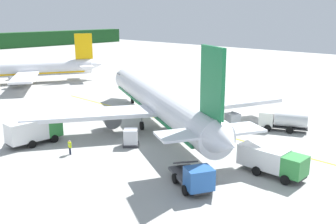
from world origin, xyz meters
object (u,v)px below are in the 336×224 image
object	(u,v)px
airliner_foreground	(158,101)
crew_marshaller	(70,146)
airliner_mid_apron	(19,70)
service_truck_pushback	(282,120)
cargo_container_near	(233,120)
service_truck_fuel	(272,160)
service_truck_baggage	(195,177)
service_truck_catering	(33,131)
cargo_container_far	(222,141)
crew_loader_left	(225,129)
cargo_container_mid	(131,137)

from	to	relation	value
airliner_foreground	crew_marshaller	xyz separation A→B (m)	(-14.17, -0.75, -2.44)
airliner_mid_apron	service_truck_pushback	world-z (taller)	airliner_mid_apron
airliner_mid_apron	service_truck_pushback	size ratio (longest dim) A/B	5.32
airliner_foreground	cargo_container_near	world-z (taller)	airliner_foreground
service_truck_fuel	service_truck_baggage	distance (m)	8.10
airliner_foreground	service_truck_baggage	world-z (taller)	airliner_foreground
service_truck_catering	cargo_container_near	bearing A→B (deg)	-29.36
crew_marshaller	cargo_container_far	bearing A→B (deg)	-40.20
service_truck_pushback	crew_loader_left	xyz separation A→B (m)	(-6.98, 3.90, -0.44)
service_truck_fuel	cargo_container_near	world-z (taller)	service_truck_fuel
crew_loader_left	crew_marshaller	bearing A→B (deg)	153.70
service_truck_catering	crew_marshaller	xyz separation A→B (m)	(1.03, -5.93, -0.66)
service_truck_fuel	crew_marshaller	world-z (taller)	service_truck_fuel
airliner_foreground	service_truck_catering	xyz separation A→B (m)	(-15.21, 5.18, -1.78)
airliner_mid_apron	crew_loader_left	world-z (taller)	airliner_mid_apron
crew_loader_left	service_truck_baggage	bearing A→B (deg)	-154.01
cargo_container_near	cargo_container_far	xyz separation A→B (m)	(-8.35, -4.24, 0.06)
service_truck_catering	cargo_container_far	bearing A→B (deg)	-50.52
cargo_container_near	crew_loader_left	bearing A→B (deg)	-156.82
airliner_foreground	service_truck_fuel	distance (m)	19.55
crew_marshaller	airliner_mid_apron	bearing A→B (deg)	70.26
crew_marshaller	service_truck_baggage	bearing A→B (deg)	-80.14
service_truck_catering	airliner_mid_apron	bearing A→B (deg)	66.32
airliner_foreground	service_truck_baggage	xyz separation A→B (m)	(-11.53, -15.95, -2.20)
service_truck_fuel	cargo_container_mid	size ratio (longest dim) A/B	2.61
service_truck_pushback	cargo_container_near	bearing A→B (deg)	115.61
cargo_container_near	service_truck_baggage	bearing A→B (deg)	-154.65
cargo_container_mid	airliner_mid_apron	bearing A→B (deg)	78.28
airliner_foreground	cargo_container_near	distance (m)	10.28
cargo_container_far	service_truck_catering	bearing A→B (deg)	129.48
crew_loader_left	cargo_container_near	bearing A→B (deg)	23.18
airliner_foreground	service_truck_catering	world-z (taller)	airliner_foreground
airliner_foreground	airliner_mid_apron	bearing A→B (deg)	87.23
service_truck_fuel	service_truck_catering	size ratio (longest dim) A/B	1.02
cargo_container_near	crew_loader_left	distance (m)	4.62
airliner_foreground	service_truck_pushback	distance (m)	16.24
airliner_mid_apron	service_truck_pushback	xyz separation A→B (m)	(7.44, -57.74, -1.57)
service_truck_baggage	crew_loader_left	distance (m)	15.74
airliner_foreground	service_truck_pushback	bearing A→B (deg)	-53.45
airliner_mid_apron	crew_marshaller	world-z (taller)	airliner_mid_apron
airliner_mid_apron	service_truck_fuel	world-z (taller)	airliner_mid_apron
airliner_mid_apron	crew_marshaller	xyz separation A→B (m)	(-16.34, -45.53, -2.01)
cargo_container_near	cargo_container_mid	size ratio (longest dim) A/B	0.94
airliner_mid_apron	cargo_container_far	bearing A→B (deg)	-93.71
service_truck_baggage	crew_marshaller	xyz separation A→B (m)	(-2.64, 15.20, -0.24)
service_truck_pushback	cargo_container_mid	world-z (taller)	service_truck_pushback
cargo_container_far	cargo_container_mid	bearing A→B (deg)	127.89
service_truck_catering	cargo_container_far	world-z (taller)	service_truck_catering
service_truck_fuel	cargo_container_near	distance (m)	16.08
service_truck_baggage	crew_loader_left	world-z (taller)	service_truck_baggage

